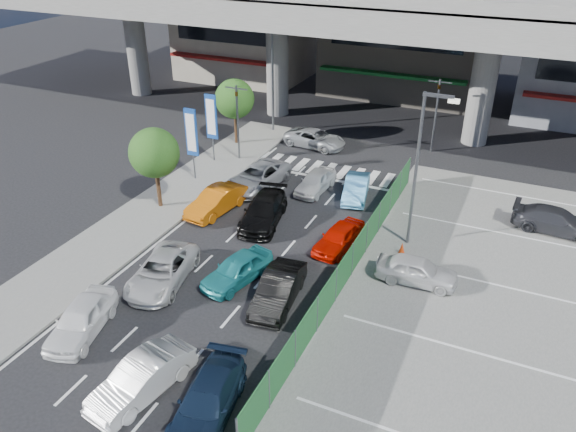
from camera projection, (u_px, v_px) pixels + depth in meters
The scene contains 31 objects.
ground at pixel (232, 271), 26.84m from camera, with size 120.00×120.00×0.00m, color black.
parking_lot at pixel (475, 306), 24.44m from camera, with size 12.00×28.00×0.06m, color #5F5F5C.
sidewalk_left at pixel (161, 206), 32.53m from camera, with size 4.00×30.00×0.12m, color #5F5F5C.
fence_run at pixel (345, 271), 25.29m from camera, with size 0.16×22.00×1.80m, color #1F5A2A, non-canonical shape.
expressway at pixel (378, 11), 40.12m from camera, with size 64.00×14.00×10.75m.
building_west at pixel (247, 9), 54.95m from camera, with size 12.00×10.90×13.00m.
building_center at pixel (412, 7), 49.47m from camera, with size 14.00×10.90×15.00m.
traffic_light_left at pixel (237, 104), 36.74m from camera, with size 1.60×1.24×5.20m.
traffic_light_right at pixel (438, 97), 38.08m from camera, with size 1.60×1.24×5.20m.
street_lamp_right at pixel (421, 159), 26.72m from camera, with size 1.65×0.22×8.00m.
street_lamp_left at pixel (275, 70), 41.16m from camera, with size 1.65×0.22×8.00m.
signboard_near at pixel (191, 135), 34.33m from camera, with size 0.80×0.14×4.70m.
signboard_far at pixel (211, 119), 36.86m from camera, with size 0.80×0.14×4.70m.
tree_near at pixel (154, 153), 30.92m from camera, with size 2.80×2.80×4.80m.
tree_far at pixel (235, 99), 39.57m from camera, with size 2.80×2.80×4.80m.
van_white_back_left at pixel (81, 319), 22.68m from camera, with size 1.63×4.05×1.38m, color white.
hatch_white_back_mid at pixel (142, 379), 19.82m from camera, with size 1.46×4.19×1.38m, color silver.
minivan_navy_back at pixel (208, 401), 19.01m from camera, with size 1.77×4.35×1.26m, color #101E34.
sedan_white_mid_left at pixel (162, 271), 25.73m from camera, with size 2.16×4.70×1.30m, color silver.
taxi_teal_mid at pixel (237, 269), 25.84m from camera, with size 1.55×3.86×1.31m, color teal.
hatch_black_mid_right at pixel (278, 290), 24.42m from camera, with size 1.46×4.19×1.38m, color black.
taxi_orange_left at pixel (216, 201), 31.74m from camera, with size 1.46×4.19×1.38m, color #B9580A.
sedan_black_mid at pixel (263, 211), 30.66m from camera, with size 1.93×4.76×1.38m, color black.
taxi_orange_right at pixel (339, 237), 28.40m from camera, with size 1.48×3.67×1.25m, color #BE0E01.
wagon_silver_front_left at pixel (258, 177), 34.58m from camera, with size 2.29×4.97×1.38m, color #9D9FA5.
sedan_white_front_mid at pixel (315, 181), 34.15m from camera, with size 1.49×3.71×1.26m, color silver.
kei_truck_front_right at pixel (356, 188), 33.33m from camera, with size 1.33×3.82×1.26m, color #4A92C6.
crossing_wagon_silver at pixel (315, 139), 40.44m from camera, with size 2.08×4.50×1.25m, color #A1A3A7.
parked_sedan_white at pixel (417, 270), 25.69m from camera, with size 1.50×3.74×1.27m, color silver.
parked_sedan_dgrey at pixel (556, 221), 29.73m from camera, with size 1.81×4.44×1.29m, color #2F2F34.
traffic_cone at pixel (402, 248), 27.97m from camera, with size 0.32×0.32×0.63m, color red.
Camera 1 is at (11.60, -19.11, 15.33)m, focal length 35.00 mm.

